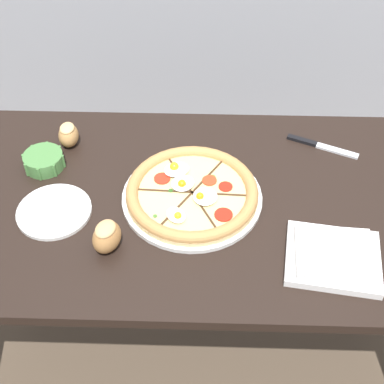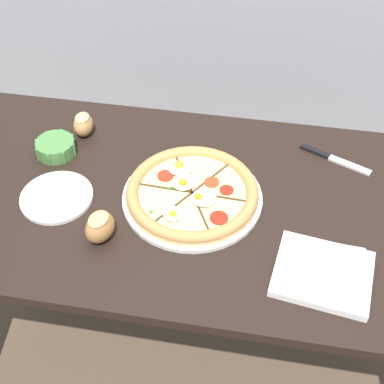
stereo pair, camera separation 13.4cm
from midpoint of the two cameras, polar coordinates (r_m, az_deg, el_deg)
The scene contains 9 objects.
ground_plane at distance 1.96m, azimuth 2.67°, elevation -15.91°, with size 12.00×12.00×0.00m, color brown.
dining_table at distance 1.44m, azimuth 3.50°, elevation -3.82°, with size 1.47×0.72×0.73m.
pizza at distance 1.35m, azimuth 2.83°, elevation -0.41°, with size 0.36×0.36×0.05m.
ramekin_bowl at distance 1.52m, azimuth -11.91°, elevation 4.61°, with size 0.11×0.11×0.04m.
napkin_folded at distance 1.25m, azimuth 16.86°, elevation -8.36°, with size 0.24×0.21×0.04m.
bread_piece_near at distance 1.56m, azimuth -9.12°, elevation 7.06°, with size 0.06×0.08×0.07m.
bread_piece_mid at distance 1.26m, azimuth -6.83°, elevation -3.83°, with size 0.08×0.10×0.07m.
knife_main at distance 1.54m, azimuth 17.35°, elevation 3.28°, with size 0.19×0.10×0.01m.
side_saucer at distance 1.39m, azimuth -11.60°, elevation -0.68°, with size 0.19×0.19×0.01m.
Camera 2 is at (0.14, -0.94, 1.72)m, focal length 50.00 mm.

